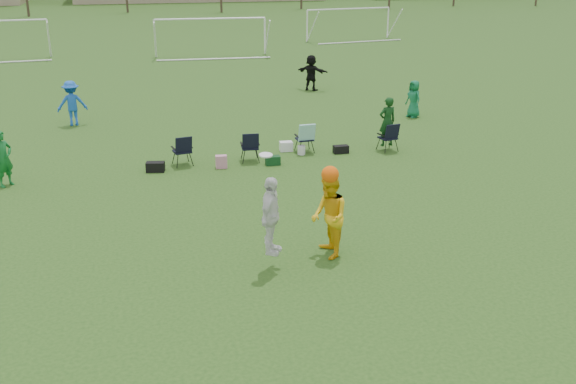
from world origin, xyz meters
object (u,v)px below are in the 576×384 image
object	(u,v)px
fielder_black	(311,73)
center_contest	(310,215)
fielder_green_near	(3,158)
fielder_green_far	(414,99)
goal_right	(349,15)
goal_mid	(210,26)
fielder_blue	(72,103)

from	to	relation	value
fielder_black	center_contest	size ratio (longest dim) A/B	0.69
fielder_black	fielder_green_near	bearing A→B (deg)	86.04
fielder_green_far	center_contest	world-z (taller)	center_contest
fielder_green_far	goal_right	distance (m)	26.82
goal_mid	center_contest	bearing A→B (deg)	-91.21
fielder_green_near	goal_right	world-z (taller)	goal_right
goal_mid	fielder_blue	bearing A→B (deg)	-110.87
fielder_green_far	goal_right	xyz separation A→B (m)	(6.85, 25.91, 1.17)
goal_right	fielder_green_far	bearing A→B (deg)	-112.80
fielder_black	center_contest	xyz separation A→B (m)	(-5.71, -18.16, 0.18)
fielder_blue	goal_mid	size ratio (longest dim) A/B	0.23
fielder_blue	fielder_black	world-z (taller)	fielder_black
fielder_green_near	fielder_blue	distance (m)	7.12
center_contest	fielder_blue	bearing A→B (deg)	110.98
fielder_blue	fielder_green_far	distance (m)	13.53
fielder_green_far	center_contest	xyz separation A→B (m)	(-8.03, -11.60, 0.29)
fielder_green_near	fielder_green_far	xyz separation A→B (m)	(14.92, 4.69, -0.06)
fielder_blue	goal_right	bearing A→B (deg)	-137.67
fielder_black	goal_mid	xyz separation A→B (m)	(-2.84, 13.35, 1.06)
fielder_blue	center_contest	size ratio (longest dim) A/B	0.69
fielder_green_near	goal_mid	world-z (taller)	goal_mid
fielder_black	goal_right	xyz separation A→B (m)	(9.16, 19.35, 1.06)
fielder_blue	fielder_green_near	bearing A→B (deg)	69.94
fielder_green_far	fielder_black	distance (m)	6.95
center_contest	goal_mid	size ratio (longest dim) A/B	0.34
fielder_blue	fielder_green_far	world-z (taller)	fielder_blue
fielder_green_near	fielder_black	size ratio (longest dim) A/B	0.94
fielder_blue	fielder_green_far	xyz separation A→B (m)	(13.34, -2.25, -0.11)
fielder_green_far	fielder_black	world-z (taller)	fielder_black
fielder_blue	goal_right	size ratio (longest dim) A/B	0.24
fielder_green_near	center_contest	world-z (taller)	center_contest
goal_right	goal_mid	bearing A→B (deg)	-161.43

